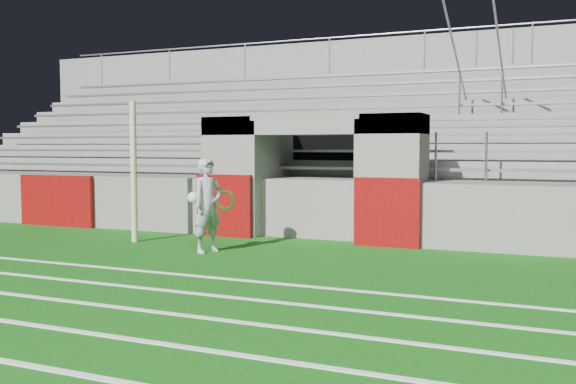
% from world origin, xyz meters
% --- Properties ---
extents(ground, '(90.00, 90.00, 0.00)m').
position_xyz_m(ground, '(0.00, 0.00, 0.00)').
color(ground, '#0E4E0D').
rests_on(ground, ground).
extents(field_post, '(0.13, 0.13, 2.87)m').
position_xyz_m(field_post, '(-3.12, 1.54, 1.43)').
color(field_post, beige).
rests_on(field_post, ground).
extents(stadium_structure, '(26.00, 8.48, 5.42)m').
position_xyz_m(stadium_structure, '(0.00, 7.97, 1.49)').
color(stadium_structure, '#64625F').
rests_on(stadium_structure, ground).
extents(goalkeeper_with_ball, '(0.64, 0.74, 1.74)m').
position_xyz_m(goalkeeper_with_ball, '(-1.06, 0.98, 0.87)').
color(goalkeeper_with_ball, '#9DA0A6').
rests_on(goalkeeper_with_ball, ground).
extents(hose_coil, '(0.54, 0.15, 0.62)m').
position_xyz_m(hose_coil, '(-1.74, 2.93, 0.73)').
color(hose_coil, '#0D4315').
rests_on(hose_coil, ground).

